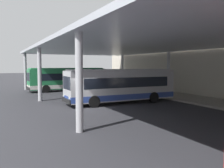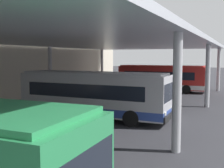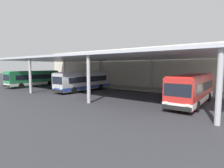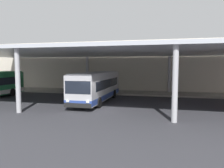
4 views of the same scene
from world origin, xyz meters
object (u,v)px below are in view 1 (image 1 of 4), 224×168
at_px(bus_nearest_bay, 67,79).
at_px(bus_second_bay, 121,85).
at_px(trash_bin, 147,87).
at_px(bench_waiting, 166,89).

height_order(bus_nearest_bay, bus_second_bay, same).
xyz_separation_m(bus_second_bay, trash_bin, (-6.84, 7.66, -0.98)).
height_order(bus_nearest_bay, bench_waiting, bus_nearest_bay).
relative_size(bus_nearest_bay, bench_waiting, 5.89).
bearing_deg(bus_nearest_bay, bench_waiting, 42.57).
height_order(bus_second_bay, bench_waiting, bus_second_bay).
xyz_separation_m(bus_second_bay, bench_waiting, (-2.86, 7.68, -0.99)).
height_order(bench_waiting, trash_bin, trash_bin).
bearing_deg(bench_waiting, trash_bin, -179.82).
distance_m(bus_second_bay, bench_waiting, 8.25).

